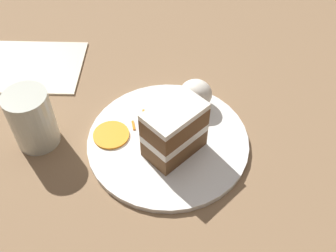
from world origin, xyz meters
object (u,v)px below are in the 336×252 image
object	(u,v)px
plate	(168,141)
orange_garnish	(111,135)
cream_dollop	(196,94)
drinking_glass	(33,122)
menu_card	(23,66)
cake_slice	(174,131)

from	to	relation	value
plate	orange_garnish	xyz separation A→B (m)	(-0.10, -0.01, 0.01)
plate	orange_garnish	bearing A→B (deg)	-174.95
cream_dollop	drinking_glass	bearing A→B (deg)	-155.09
cream_dollop	menu_card	world-z (taller)	cream_dollop
cake_slice	drinking_glass	size ratio (longest dim) A/B	1.06
cake_slice	plate	bearing A→B (deg)	-19.37
plate	cake_slice	world-z (taller)	cake_slice
cake_slice	menu_card	size ratio (longest dim) A/B	0.46
cream_dollop	orange_garnish	distance (m)	0.16
orange_garnish	menu_card	size ratio (longest dim) A/B	0.26
cake_slice	orange_garnish	distance (m)	0.12
plate	cream_dollop	xyz separation A→B (m)	(0.03, 0.09, 0.03)
cream_dollop	menu_card	size ratio (longest dim) A/B	0.24
orange_garnish	menu_card	xyz separation A→B (m)	(-0.22, 0.16, -0.01)
cream_dollop	drinking_glass	xyz separation A→B (m)	(-0.25, -0.12, 0.01)
plate	orange_garnish	world-z (taller)	orange_garnish
cake_slice	orange_garnish	world-z (taller)	cake_slice
drinking_glass	plate	bearing A→B (deg)	7.64
plate	menu_card	xyz separation A→B (m)	(-0.32, 0.15, -0.00)
menu_card	cream_dollop	bearing A→B (deg)	72.64
cream_dollop	menu_card	distance (m)	0.36
plate	menu_card	size ratio (longest dim) A/B	1.14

